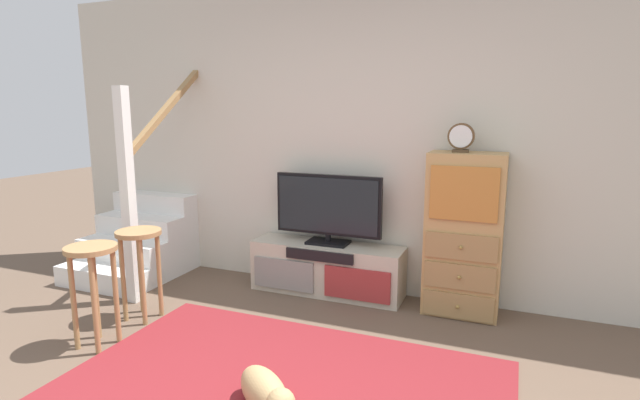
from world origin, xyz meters
TOP-DOWN VIEW (x-y plane):
  - back_wall at (0.00, 2.46)m, footprint 6.40×0.12m
  - area_rug at (0.00, 0.60)m, footprint 2.60×1.80m
  - media_console at (-0.30, 2.19)m, footprint 1.35×0.38m
  - television at (-0.30, 2.22)m, footprint 0.96×0.22m
  - side_cabinet at (0.85, 2.20)m, footprint 0.58×0.38m
  - desk_clock at (0.79, 2.19)m, footprint 0.20×0.08m
  - staircase at (-2.24, 2.20)m, footprint 1.00×1.36m
  - bar_stool_near at (-1.41, 0.67)m, footprint 0.34×0.34m
  - bar_stool_far at (-1.44, 1.15)m, footprint 0.34×0.34m
  - dog at (0.03, 0.43)m, footprint 0.48×0.43m

SIDE VIEW (x-z plane):
  - area_rug at x=0.00m, z-range 0.00..0.01m
  - dog at x=0.03m, z-range 0.00..0.23m
  - media_console at x=-0.30m, z-range 0.00..0.45m
  - staircase at x=-2.24m, z-range -0.73..1.47m
  - bar_stool_far at x=-1.44m, z-range 0.17..0.88m
  - bar_stool_near at x=-1.41m, z-range 0.17..0.89m
  - side_cabinet at x=0.85m, z-range 0.00..1.29m
  - television at x=-0.30m, z-range 0.47..1.08m
  - back_wall at x=0.00m, z-range 0.00..2.70m
  - desk_clock at x=0.79m, z-range 1.29..1.51m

